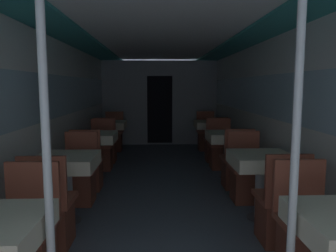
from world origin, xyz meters
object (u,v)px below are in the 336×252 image
Objects in this scene: chair_left_near_1 at (50,217)px; support_pole_right_0 at (295,161)px; chair_left_far_2 at (102,154)px; chair_right_far_2 at (220,153)px; chair_right_far_0 at (306,241)px; chair_right_near_2 at (236,169)px; dining_table_left_3 at (110,127)px; dining_table_right_3 at (211,126)px; dining_table_left_2 at (95,140)px; chair_left_far_3 at (114,138)px; chair_left_near_2 at (88,170)px; chair_left_far_0 at (27,246)px; chair_left_far_1 at (80,181)px; chair_right_near_1 at (280,214)px; dining_table_right_2 at (228,139)px; dining_table_right_1 at (261,164)px; chair_right_far_1 at (246,179)px; dining_table_left_1 at (66,166)px; chair_right_near_3 at (215,147)px; chair_left_near_3 at (106,148)px; chair_right_far_3 at (206,138)px; support_pole_left_0 at (47,163)px.

chair_left_near_1 is 0.42× the size of support_pole_right_0.
chair_left_far_2 and chair_right_far_2 have the same top height.
chair_right_far_0 and chair_right_near_2 have the same top height.
dining_table_left_3 and dining_table_right_3 have the same top height.
chair_left_near_1 is 1.21× the size of dining_table_left_2.
chair_right_near_2 reaches higher than dining_table_right_3.
chair_left_far_2 is at bearing 90.00° from chair_left_far_3.
chair_left_far_3 is (0.00, 2.89, 0.00)m from chair_left_near_2.
chair_right_far_0 is at bearing 112.73° from chair_left_far_3.
chair_right_near_2 is at bearing -133.65° from chair_left_far_0.
chair_right_far_2 is (2.16, 3.44, 0.00)m from chair_left_far_0.
chair_left_far_1 is 2.87m from dining_table_left_3.
chair_left_near_1 and chair_right_near_1 have the same top height.
chair_left_far_0 reaches higher than dining_table_right_2.
chair_right_far_0 is 4.58m from dining_table_right_3.
chair_left_near_1 reaches higher than dining_table_right_1.
chair_right_far_1 is (2.16, -0.55, 0.00)m from chair_left_near_2.
chair_right_near_1 is (2.16, -1.17, 0.00)m from chair_left_far_1.
dining_table_left_3 and dining_table_right_1 have the same top height.
chair_left_far_0 is 1.21× the size of dining_table_left_2.
chair_left_far_0 reaches higher than dining_table_left_3.
dining_table_left_1 is 2.76m from dining_table_right_2.
chair_left_far_1 and chair_right_far_1 have the same top height.
dining_table_left_3 is (0.00, 1.72, 0.00)m from dining_table_left_2.
chair_left_far_1 reaches higher than dining_table_left_2.
chair_right_near_3 is at bearing 38.51° from chair_left_near_2.
chair_left_near_3 is at bearing 122.15° from chair_right_near_1.
chair_left_far_3 is at bearing 151.49° from chair_right_near_3.
dining_table_left_2 is at bearing -27.66° from chair_right_far_1.
chair_right_near_3 is at bearing -15.19° from dining_table_left_3.
chair_left_near_3 reaches higher than dining_table_right_2.
support_pole_right_0 is (1.79, -2.85, 0.78)m from chair_left_near_2.
chair_left_near_2 and chair_right_far_0 have the same top height.
chair_right_far_3 is (0.00, 2.89, 0.00)m from chair_right_near_2.
dining_table_left_2 is at bearing 90.00° from chair_left_far_2.
chair_right_far_0 is (1.79, 0.59, -0.78)m from support_pole_left_0.
chair_left_far_3 is (-0.00, 4.03, -0.34)m from dining_table_left_1.
chair_left_near_2 is 1.00× the size of chair_right_near_2.
chair_right_far_3 is (2.16, 0.00, 0.00)m from chair_left_far_3.
chair_right_far_0 is at bearing 90.00° from chair_right_far_2.
chair_left_far_1 reaches higher than dining_table_left_3.
chair_left_near_3 is (-0.00, -0.59, -0.34)m from dining_table_left_3.
chair_right_far_3 is (0.00, 1.17, 0.00)m from chair_right_near_3.
chair_right_near_1 reaches higher than dining_table_right_2.
support_pole_left_0 is at bearing -77.69° from dining_table_left_1.
chair_left_near_1 is at bearing -164.81° from dining_table_right_1.
chair_right_far_0 is at bearing -90.00° from chair_right_near_2.
dining_table_left_2 is 0.83× the size of chair_right_far_1.
dining_table_right_2 is at bearing -90.00° from chair_right_far_1.
chair_right_far_0 is 0.42× the size of support_pole_right_0.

